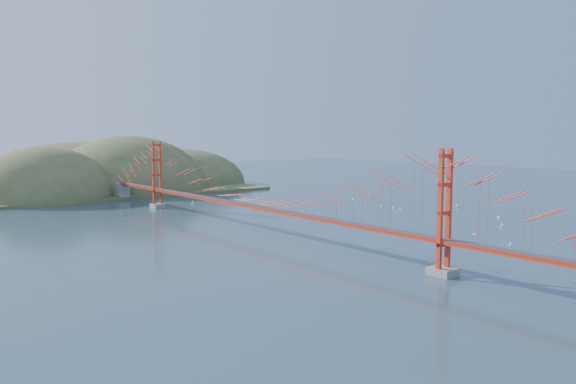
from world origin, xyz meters
TOP-DOWN VIEW (x-y plane):
  - ground at (0.00, 0.00)m, footprint 320.00×320.00m
  - bridge at (0.00, 0.18)m, footprint 2.20×94.40m
  - far_headlands at (2.21, 68.52)m, footprint 84.00×58.00m
  - sailboat_6 at (17.33, -26.63)m, footprint 0.55×0.55m
  - sailboat_4 at (32.20, 3.94)m, footprint 0.57×0.57m
  - sailboat_8 at (31.19, 12.32)m, footprint 0.58×0.58m
  - sailboat_2 at (28.83, -18.69)m, footprint 0.58×0.57m
  - sailboat_10 at (20.67, -19.69)m, footprint 0.54×0.60m
  - sailboat_1 at (15.29, 9.01)m, footprint 0.64×0.64m
  - sailboat_7 at (21.04, 29.61)m, footprint 0.53×0.52m
  - sailboat_5 at (36.54, -13.58)m, footprint 0.59×0.62m
  - sailboat_15 at (33.64, 42.00)m, footprint 0.40×0.50m
  - sailboat_16 at (14.51, 3.91)m, footprint 0.66×0.66m
  - sailboat_3 at (18.09, 29.78)m, footprint 0.51×0.49m
  - sailboat_12 at (7.61, 31.31)m, footprint 0.64×0.59m
  - sailboat_17 at (42.40, 19.48)m, footprint 0.66×0.64m
  - sailboat_14 at (32.89, 7.42)m, footprint 0.50×0.57m
  - sailboat_9 at (35.75, 17.53)m, footprint 0.44×0.50m
  - sailboat_11 at (42.42, -1.89)m, footprint 0.56×0.54m
  - sailboat_extra_0 at (31.58, 1.88)m, footprint 0.47×0.59m

SIDE VIEW (x-z plane):
  - ground at x=0.00m, z-range 0.00..0.00m
  - far_headlands at x=2.21m, z-range -12.50..12.50m
  - sailboat_9 at x=35.75m, z-range -0.15..0.42m
  - sailboat_3 at x=18.09m, z-range -0.15..0.42m
  - sailboat_15 at x=33.64m, z-range -0.15..0.43m
  - sailboat_6 at x=17.33m, z-range -0.15..0.43m
  - sailboat_7 at x=21.04m, z-range -0.16..0.44m
  - sailboat_8 at x=31.19m, z-range -0.16..0.44m
  - sailboat_11 at x=42.42m, z-range -0.17..0.46m
  - sailboat_4 at x=32.20m, z-range -0.17..0.46m
  - sailboat_2 at x=28.83m, z-range -0.18..0.48m
  - sailboat_14 at x=32.89m, z-range -0.18..0.48m
  - sailboat_1 at x=15.29m, z-range -0.19..0.49m
  - sailboat_10 at x=20.67m, z-range -0.19..0.49m
  - sailboat_extra_0 at x=31.58m, z-range -0.19..0.50m
  - sailboat_16 at x=14.51m, z-range -0.20..0.50m
  - sailboat_5 at x=36.54m, z-range -0.20..0.50m
  - sailboat_12 at x=7.61m, z-range -0.21..0.52m
  - sailboat_17 at x=42.40m, z-range -0.21..0.53m
  - bridge at x=0.00m, z-range 1.01..13.01m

